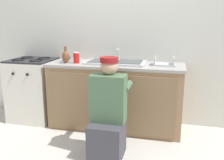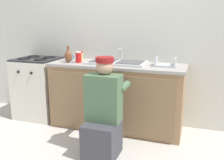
# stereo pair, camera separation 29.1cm
# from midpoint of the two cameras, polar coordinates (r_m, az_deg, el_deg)

# --- Properties ---
(ground_plane) EXTENTS (12.00, 12.00, 0.00)m
(ground_plane) POSITION_cam_midpoint_polar(r_m,az_deg,el_deg) (3.39, 1.95, -12.49)
(ground_plane) COLOR beige
(back_wall) EXTENTS (6.00, 0.10, 2.50)m
(back_wall) POSITION_cam_midpoint_polar(r_m,az_deg,el_deg) (3.69, 5.12, 9.76)
(back_wall) COLOR silver
(back_wall) RESTS_ON ground_plane
(counter_cabinet) EXTENTS (1.80, 0.62, 0.88)m
(counter_cabinet) POSITION_cam_midpoint_polar(r_m,az_deg,el_deg) (3.49, 3.41, -4.01)
(counter_cabinet) COLOR #997551
(counter_cabinet) RESTS_ON ground_plane
(countertop) EXTENTS (1.84, 0.62, 0.04)m
(countertop) POSITION_cam_midpoint_polar(r_m,az_deg,el_deg) (3.39, 3.56, 3.41)
(countertop) COLOR #9E9993
(countertop) RESTS_ON counter_cabinet
(sink_double_basin) EXTENTS (0.80, 0.44, 0.19)m
(sink_double_basin) POSITION_cam_midpoint_polar(r_m,az_deg,el_deg) (3.39, 3.58, 4.05)
(sink_double_basin) COLOR silver
(sink_double_basin) RESTS_ON countertop
(stove_range) EXTENTS (0.63, 0.62, 0.94)m
(stove_range) POSITION_cam_midpoint_polar(r_m,az_deg,el_deg) (4.01, -14.37, -1.70)
(stove_range) COLOR silver
(stove_range) RESTS_ON ground_plane
(plumber_person) EXTENTS (0.42, 0.61, 1.10)m
(plumber_person) POSITION_cam_midpoint_polar(r_m,az_deg,el_deg) (2.77, 0.99, -8.24)
(plumber_person) COLOR #3F3F47
(plumber_person) RESTS_ON ground_plane
(dish_rack_tray) EXTENTS (0.28, 0.22, 0.11)m
(dish_rack_tray) POSITION_cam_midpoint_polar(r_m,az_deg,el_deg) (3.31, 14.63, 3.50)
(dish_rack_tray) COLOR #B2B7BC
(dish_rack_tray) RESTS_ON countertop
(vase_decorative) EXTENTS (0.10, 0.10, 0.23)m
(vase_decorative) POSITION_cam_midpoint_polar(r_m,az_deg,el_deg) (3.51, -7.63, 5.45)
(vase_decorative) COLOR brown
(vase_decorative) RESTS_ON countertop
(condiment_jar) EXTENTS (0.07, 0.07, 0.13)m
(condiment_jar) POSITION_cam_midpoint_polar(r_m,az_deg,el_deg) (3.73, -5.00, 5.58)
(condiment_jar) COLOR #DBB760
(condiment_jar) RESTS_ON countertop
(coffee_mug) EXTENTS (0.13, 0.08, 0.10)m
(coffee_mug) POSITION_cam_midpoint_polar(r_m,az_deg,el_deg) (3.68, -7.56, 5.16)
(coffee_mug) COLOR #335699
(coffee_mug) RESTS_ON countertop
(soda_cup_red) EXTENTS (0.08, 0.08, 0.15)m
(soda_cup_red) POSITION_cam_midpoint_polar(r_m,az_deg,el_deg) (3.48, -5.29, 5.20)
(soda_cup_red) COLOR red
(soda_cup_red) RESTS_ON countertop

